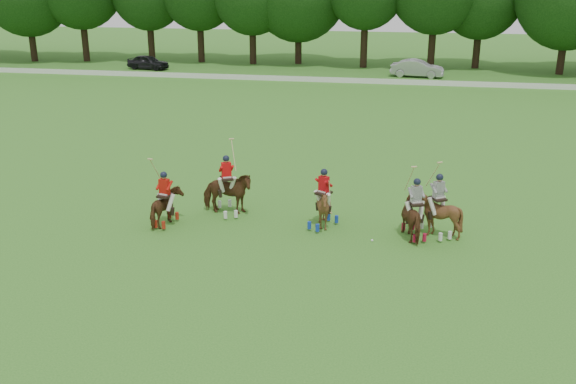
% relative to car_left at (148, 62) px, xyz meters
% --- Properties ---
extents(ground, '(180.00, 180.00, 0.00)m').
position_rel_car_left_xyz_m(ground, '(20.85, -42.50, -0.71)').
color(ground, '#307020').
rests_on(ground, ground).
extents(boundary_rail, '(120.00, 0.10, 0.44)m').
position_rel_car_left_xyz_m(boundary_rail, '(20.85, -4.50, -0.49)').
color(boundary_rail, white).
rests_on(boundary_rail, ground).
extents(car_left, '(4.38, 2.37, 1.41)m').
position_rel_car_left_xyz_m(car_left, '(0.00, 0.00, 0.00)').
color(car_left, black).
rests_on(car_left, ground).
extents(car_mid, '(4.94, 2.23, 1.57)m').
position_rel_car_left_xyz_m(car_mid, '(26.16, 0.00, 0.08)').
color(car_mid, '#ABAAAF').
rests_on(car_mid, ground).
extents(polo_red_a, '(1.06, 1.74, 2.66)m').
position_rel_car_left_xyz_m(polo_red_a, '(16.91, -38.98, 0.04)').
color(polo_red_a, '#4C2914').
rests_on(polo_red_a, ground).
extents(polo_red_b, '(2.18, 2.07, 2.95)m').
position_rel_car_left_xyz_m(polo_red_b, '(18.86, -37.40, 0.17)').
color(polo_red_b, '#4C2914').
rests_on(polo_red_b, ground).
extents(polo_red_c, '(1.84, 1.90, 2.30)m').
position_rel_car_left_xyz_m(polo_red_c, '(22.77, -38.10, 0.12)').
color(polo_red_c, '#4C2914').
rests_on(polo_red_c, ground).
extents(polo_stripe_a, '(1.43, 1.98, 2.78)m').
position_rel_car_left_xyz_m(polo_stripe_a, '(26.12, -38.42, 0.10)').
color(polo_stripe_a, '#4C2914').
rests_on(polo_stripe_a, ground).
extents(polo_stripe_b, '(1.93, 1.98, 2.89)m').
position_rel_car_left_xyz_m(polo_stripe_b, '(26.90, -38.09, 0.14)').
color(polo_stripe_b, '#4C2914').
rests_on(polo_stripe_b, ground).
extents(polo_ball, '(0.09, 0.09, 0.09)m').
position_rel_car_left_xyz_m(polo_ball, '(24.68, -39.08, -0.66)').
color(polo_ball, white).
rests_on(polo_ball, ground).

